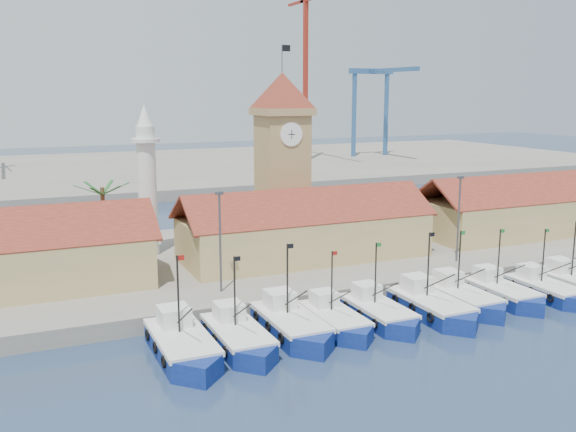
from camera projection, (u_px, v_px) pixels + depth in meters
name	position (u px, v px, depth m)	size (l,w,h in m)	color
ground	(410.00, 332.00, 51.62)	(400.00, 400.00, 0.00)	#1B2C48
quay	(289.00, 255.00, 73.04)	(140.00, 32.00, 1.50)	gray
terminal	(141.00, 170.00, 150.24)	(240.00, 80.00, 2.00)	gray
boat_0	(183.00, 348.00, 46.48)	(3.82, 10.47, 7.93)	navy
boat_1	(239.00, 339.00, 48.24)	(3.55, 9.74, 7.37)	navy
boat_2	(292.00, 327.00, 50.68)	(3.74, 10.24, 7.75)	navy
boat_3	(336.00, 322.00, 52.09)	(3.26, 8.94, 6.77)	navy
boat_4	(380.00, 314.00, 53.70)	(3.42, 9.36, 7.09)	navy
boat_5	(433.00, 308.00, 55.08)	(3.70, 10.15, 7.68)	navy
boat_6	(464.00, 300.00, 57.44)	(3.51, 9.62, 7.28)	navy
boat_7	(503.00, 294.00, 59.07)	(3.41, 9.35, 7.08)	navy
boat_8	(548.00, 291.00, 60.01)	(3.32, 9.11, 6.89)	navy
hall_center	(304.00, 235.00, 68.83)	(27.04, 10.13, 7.61)	tan
hall_right	(532.00, 212.00, 81.51)	(31.20, 10.13, 7.61)	tan
clock_tower	(282.00, 156.00, 72.70)	(5.80, 5.80, 22.70)	#9D8751
minaret	(147.00, 180.00, 68.98)	(3.00, 3.00, 16.30)	silver
palm_tree	(104.00, 219.00, 65.86)	(5.60, 5.03, 8.39)	brown
lamp_posts	(345.00, 225.00, 61.37)	(80.70, 0.25, 9.03)	#3F3F44
crane_red_right	(308.00, 55.00, 155.37)	(1.00, 33.08, 46.75)	maroon
gantry	(377.00, 88.00, 168.18)	(13.00, 22.00, 23.20)	#2F5B91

